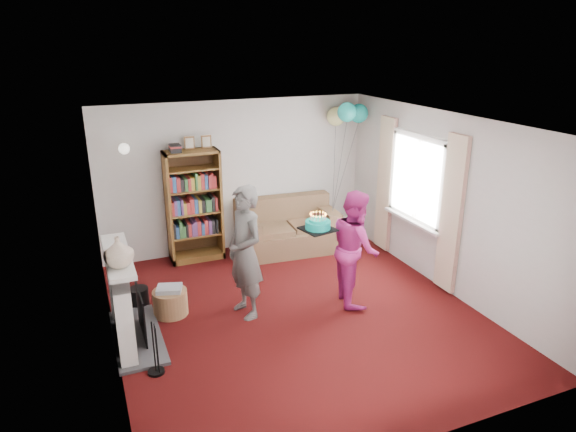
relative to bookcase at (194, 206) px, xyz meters
name	(u,v)px	position (x,y,z in m)	size (l,w,h in m)	color
ground	(296,313)	(0.79, -2.30, -0.88)	(5.00, 5.00, 0.00)	#340807
wall_back	(237,176)	(0.79, 0.21, 0.37)	(4.50, 0.02, 2.50)	silver
wall_left	(104,252)	(-1.47, -2.30, 0.37)	(0.02, 5.00, 2.50)	silver
wall_right	(445,203)	(3.05, -2.30, 0.37)	(0.02, 5.00, 2.50)	silver
ceiling	(297,122)	(0.79, -2.30, 1.62)	(4.50, 5.00, 0.01)	white
fireplace	(126,302)	(-1.30, -2.11, -0.37)	(0.55, 1.80, 1.12)	#3F3F42
window_bay	(416,195)	(3.00, -1.70, 0.32)	(0.14, 2.02, 2.20)	white
wall_sconce	(124,149)	(-0.96, 0.06, 1.00)	(0.16, 0.23, 0.16)	gold
bookcase	(194,206)	(0.00, 0.00, 0.00)	(0.85, 0.42, 2.00)	#472B14
sofa	(288,230)	(1.53, -0.23, -0.55)	(1.65, 0.88, 0.88)	brown
wicker_basket	(170,301)	(-0.73, -1.68, -0.70)	(0.45, 0.45, 0.39)	#916743
person_striped	(245,252)	(0.20, -2.05, -0.01)	(0.63, 0.42, 1.74)	black
person_magenta	(355,247)	(1.66, -2.26, -0.10)	(0.76, 0.59, 1.57)	#B72479
birthday_cake	(318,225)	(1.15, -2.16, 0.26)	(0.39, 0.39, 0.22)	black
balloons	(347,114)	(2.63, -0.17, 1.34)	(0.79, 0.70, 1.78)	#3F3F3F
mantel_vase	(118,252)	(-1.33, -2.45, 0.41)	(0.32, 0.32, 0.33)	beige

